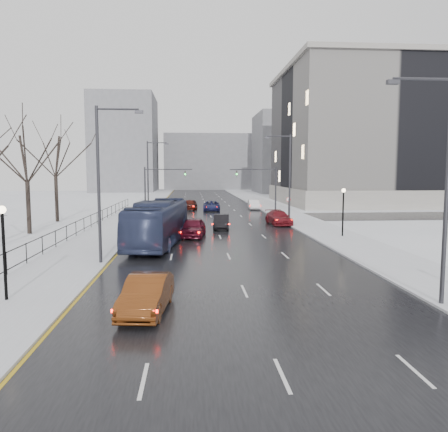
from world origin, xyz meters
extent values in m
cube|color=black|center=(0.00, 60.00, 0.02)|extent=(16.00, 150.00, 0.04)
cube|color=black|center=(0.00, 48.00, 0.02)|extent=(130.00, 10.00, 0.04)
cube|color=silver|center=(-10.50, 60.00, 0.08)|extent=(5.00, 150.00, 0.16)
cube|color=silver|center=(10.50, 60.00, 0.08)|extent=(5.00, 150.00, 0.16)
cube|color=white|center=(-20.00, 60.00, 0.06)|extent=(14.00, 150.00, 0.12)
cube|color=black|center=(-13.00, 30.00, 1.41)|extent=(0.04, 70.00, 0.05)
cube|color=black|center=(-13.00, 30.00, 0.41)|extent=(0.04, 70.00, 0.05)
cylinder|color=black|center=(-13.00, 30.00, 0.81)|extent=(0.06, 0.06, 1.30)
cylinder|color=#2D2D33|center=(8.40, 10.00, 5.00)|extent=(0.20, 0.20, 10.00)
cylinder|color=#2D2D33|center=(7.10, 10.00, 9.80)|extent=(2.60, 0.12, 0.12)
cube|color=#2D2D33|center=(5.80, 10.00, 9.65)|extent=(0.50, 0.25, 0.18)
cylinder|color=#2D2D33|center=(8.40, 40.00, 5.00)|extent=(0.20, 0.20, 10.00)
cylinder|color=#2D2D33|center=(7.10, 40.00, 9.80)|extent=(2.60, 0.12, 0.12)
cube|color=#2D2D33|center=(5.80, 40.00, 9.65)|extent=(0.50, 0.25, 0.18)
cylinder|color=#2D2D33|center=(-8.40, 20.00, 5.00)|extent=(0.20, 0.20, 10.00)
cylinder|color=#2D2D33|center=(-7.10, 20.00, 9.80)|extent=(2.60, 0.12, 0.12)
cube|color=#2D2D33|center=(-5.80, 20.00, 9.65)|extent=(0.50, 0.25, 0.18)
cylinder|color=#2D2D33|center=(-8.40, 52.00, 5.00)|extent=(0.20, 0.20, 10.00)
cylinder|color=#2D2D33|center=(-7.10, 52.00, 9.80)|extent=(2.60, 0.12, 0.12)
cube|color=#2D2D33|center=(-5.80, 52.00, 9.65)|extent=(0.50, 0.25, 0.18)
cylinder|color=black|center=(-11.00, 12.00, 2.16)|extent=(0.14, 0.14, 4.00)
sphere|color=#FFE5B2|center=(-11.00, 12.00, 4.26)|extent=(0.36, 0.36, 0.36)
cylinder|color=black|center=(11.00, 30.00, 2.16)|extent=(0.14, 0.14, 4.00)
sphere|color=#FFE5B2|center=(11.00, 30.00, 4.26)|extent=(0.36, 0.36, 0.36)
cylinder|color=#2D2D33|center=(8.40, 48.00, 3.25)|extent=(0.20, 0.20, 6.50)
cylinder|color=#2D2D33|center=(5.40, 48.00, 6.20)|extent=(6.00, 0.12, 0.12)
imported|color=#2D2D33|center=(3.30, 48.00, 5.60)|extent=(0.15, 0.18, 0.90)
sphere|color=#19FF33|center=(3.30, 47.85, 5.60)|extent=(0.16, 0.16, 0.16)
cylinder|color=#2D2D33|center=(-8.40, 48.00, 3.25)|extent=(0.20, 0.20, 6.50)
cylinder|color=#2D2D33|center=(-5.40, 48.00, 6.20)|extent=(6.00, 0.12, 0.12)
imported|color=#2D2D33|center=(-3.30, 48.00, 5.60)|extent=(0.15, 0.18, 0.90)
sphere|color=#19FF33|center=(-3.30, 47.85, 5.60)|extent=(0.16, 0.16, 0.16)
cylinder|color=#2D2D33|center=(9.20, 44.00, 1.41)|extent=(0.06, 0.06, 2.50)
cylinder|color=white|center=(9.20, 44.00, 2.56)|extent=(0.60, 0.03, 0.60)
torus|color=#B20C0C|center=(9.20, 44.00, 2.56)|extent=(0.58, 0.06, 0.58)
cube|color=gray|center=(35.00, 72.00, 12.00)|extent=(40.00, 30.00, 24.00)
cube|color=gray|center=(35.00, 72.00, 24.40)|extent=(41.00, 31.00, 0.80)
cube|color=gray|center=(35.00, 72.00, 1.50)|extent=(40.60, 30.60, 3.00)
cube|color=slate|center=(28.00, 115.00, 11.00)|extent=(24.00, 20.00, 22.00)
cube|color=slate|center=(-22.00, 125.00, 14.00)|extent=(18.00, 22.00, 28.00)
cube|color=slate|center=(4.00, 140.00, 9.00)|extent=(30.00, 18.00, 18.00)
imported|color=#652F11|center=(-4.50, 10.11, 0.81)|extent=(2.14, 4.85, 1.55)
imported|color=navy|center=(-5.24, 27.18, 1.83)|extent=(4.56, 13.12, 3.58)
imported|color=#4F0D1D|center=(-2.44, 31.22, 0.90)|extent=(2.67, 5.27, 1.72)
imported|color=black|center=(0.50, 36.45, 0.77)|extent=(1.95, 4.57, 1.47)
imported|color=navy|center=(0.50, 57.34, 0.78)|extent=(2.68, 5.45, 1.49)
imported|color=maroon|center=(7.16, 39.75, 0.80)|extent=(2.54, 5.41, 1.53)
imported|color=#42100B|center=(-2.73, 59.13, 0.87)|extent=(2.54, 5.05, 1.65)
imported|color=white|center=(7.20, 59.26, 0.80)|extent=(1.79, 4.65, 1.51)
camera|label=1|loc=(-2.62, -8.00, 5.96)|focal=35.00mm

